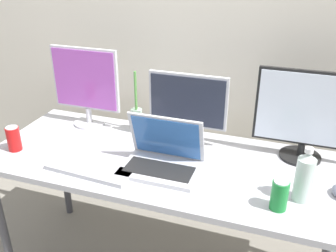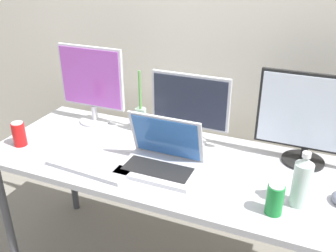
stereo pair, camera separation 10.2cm
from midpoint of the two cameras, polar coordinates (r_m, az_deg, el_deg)
wall_back at (r=2.13m, az=3.95°, el=15.93°), size 7.00×0.08×2.60m
work_desk at (r=1.83m, az=-1.61°, el=-6.91°), size 1.76×0.69×0.74m
monitor_left at (r=2.12m, az=-13.81°, el=6.20°), size 0.39×0.17×0.44m
monitor_center at (r=1.86m, az=1.42°, el=3.00°), size 0.40×0.18×0.37m
monitor_right at (r=1.81m, az=18.94°, el=1.67°), size 0.47×0.20×0.43m
laptop_silver at (r=1.71m, az=-2.66°, el=-4.74°), size 0.35×0.24×0.25m
keyboard_main at (r=1.75m, az=-13.60°, el=-6.50°), size 0.41×0.16×0.02m
water_bottle at (r=1.55m, az=18.30°, el=-7.35°), size 0.07×0.07×0.24m
soda_can_near_keyboard at (r=2.02m, az=-23.81°, el=-1.79°), size 0.07×0.07×0.13m
soda_can_by_laptop at (r=1.50m, az=14.75°, el=-10.16°), size 0.07×0.07×0.13m
bamboo_vase at (r=2.06m, az=-6.22°, el=1.28°), size 0.06×0.06×0.34m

